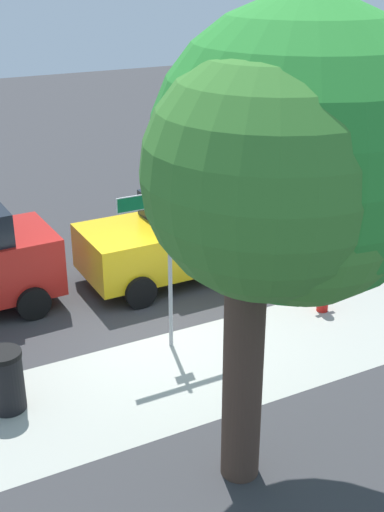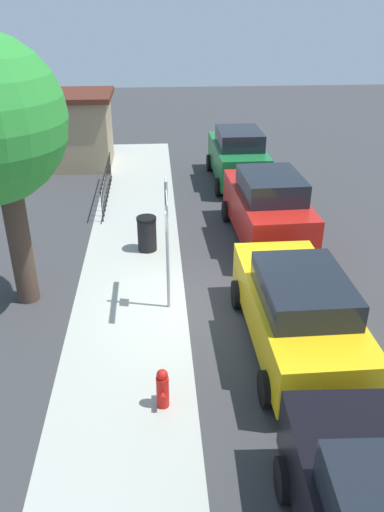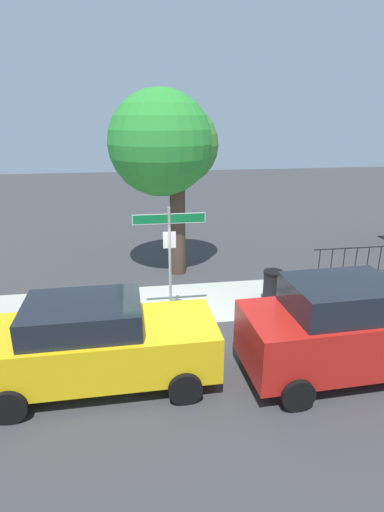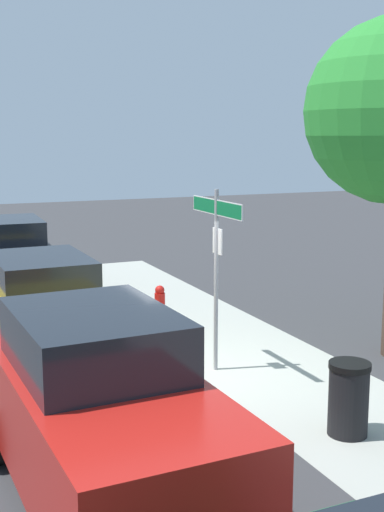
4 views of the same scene
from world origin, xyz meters
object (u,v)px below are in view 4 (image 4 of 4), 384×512
(car_black, at_px, (9,259))
(fire_hydrant, at_px, (160,304))
(street_sign, at_px, (216,241))
(car_red, at_px, (101,412))
(car_yellow, at_px, (45,308))
(trash_bin, at_px, (349,399))

(car_black, bearing_deg, fire_hydrant, 38.07)
(street_sign, height_order, car_red, street_sign)
(car_black, distance_m, car_red, 9.95)
(car_yellow, xyz_separation_m, fire_hydrant, (-1.44, 2.67, -0.52))
(car_yellow, bearing_deg, trash_bin, 31.98)
(street_sign, height_order, car_yellow, street_sign)
(trash_bin, bearing_deg, car_red, -83.97)
(car_yellow, relative_size, trash_bin, 4.67)
(car_yellow, relative_size, car_red, 1.04)
(street_sign, relative_size, car_yellow, 0.66)
(car_black, xyz_separation_m, car_yellow, (4.94, -0.15, -0.04))
(street_sign, distance_m, car_red, 4.55)
(street_sign, xyz_separation_m, car_black, (-6.63, -2.32, -1.23))
(car_yellow, distance_m, car_red, 5.01)
(fire_hydrant, height_order, trash_bin, trash_bin)
(fire_hydrant, distance_m, trash_bin, 6.08)
(fire_hydrant, bearing_deg, trash_bin, 2.83)
(fire_hydrant, bearing_deg, car_black, -144.27)
(car_yellow, bearing_deg, car_black, 177.56)
(street_sign, bearing_deg, car_red, -41.25)
(street_sign, xyz_separation_m, car_red, (3.31, -2.90, -1.15))
(fire_hydrant, bearing_deg, car_yellow, -61.68)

